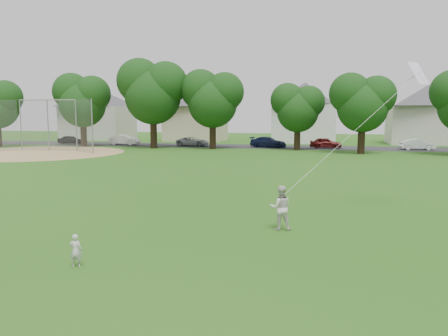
% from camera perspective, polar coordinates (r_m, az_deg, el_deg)
% --- Properties ---
extents(ground, '(160.00, 160.00, 0.00)m').
position_cam_1_polar(ground, '(11.91, -1.92, -12.23)').
color(ground, '#245613').
rests_on(ground, ground).
extents(street, '(90.00, 7.00, 0.01)m').
position_cam_1_polar(street, '(53.08, 9.90, 2.69)').
color(street, '#2D2D30').
rests_on(street, ground).
extents(dirt_infield, '(18.00, 18.00, 0.02)m').
position_cam_1_polar(dirt_infield, '(48.59, -23.52, 1.82)').
color(dirt_infield, '#9E7F51').
rests_on(dirt_infield, ground).
extents(toddler, '(0.36, 0.27, 0.88)m').
position_cam_1_polar(toddler, '(12.04, -18.81, -10.18)').
color(toddler, silver).
rests_on(toddler, ground).
extents(older_boy, '(0.85, 0.73, 1.52)m').
position_cam_1_polar(older_boy, '(15.05, 7.39, -5.17)').
color(older_boy, silver).
rests_on(older_boy, ground).
extents(kite, '(2.96, 2.46, 7.59)m').
position_cam_1_polar(kite, '(16.58, 16.62, 4.59)').
color(kite, white).
rests_on(kite, ground).
extents(baseball_backstop, '(12.48, 2.85, 5.46)m').
position_cam_1_polar(baseball_backstop, '(50.37, -22.35, 5.15)').
color(baseball_backstop, gray).
rests_on(baseball_backstop, ground).
extents(tree_row, '(79.58, 8.56, 10.64)m').
position_cam_1_polar(tree_row, '(47.44, 12.96, 9.49)').
color(tree_row, black).
rests_on(tree_row, ground).
extents(parked_cars, '(54.30, 2.28, 1.29)m').
position_cam_1_polar(parked_cars, '(52.21, 7.43, 3.34)').
color(parked_cars, black).
rests_on(parked_cars, ground).
extents(house_row, '(77.70, 13.87, 9.85)m').
position_cam_1_polar(house_row, '(62.94, 10.22, 7.69)').
color(house_row, beige).
rests_on(house_row, ground).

